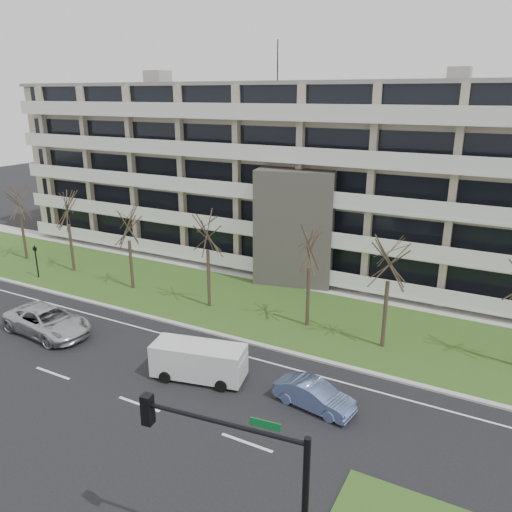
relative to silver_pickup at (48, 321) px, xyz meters
The scene contains 17 objects.
ground 10.56m from the silver_pickup, 17.74° to the right, with size 160.00×160.00×0.00m, color black.
grass_verge 14.04m from the silver_pickup, 44.33° to the left, with size 90.00×10.00×0.06m, color #2F551C.
curb 11.14m from the silver_pickup, 25.55° to the left, with size 90.00×0.35×0.12m, color #B2B2AD.
sidewalk 18.30m from the silver_pickup, 56.75° to the left, with size 90.00×2.00×0.08m, color #B2B2AD.
lane_edge_line 10.59m from the silver_pickup, 18.18° to the left, with size 90.00×0.12×0.01m, color white.
apartment_building 25.20m from the silver_pickup, 65.63° to the left, with size 60.50×15.10×18.75m.
silver_pickup is the anchor object (origin of this frame).
blue_sedan 17.64m from the silver_pickup, ahead, with size 1.39×3.99×1.32m, color #7388C7.
white_van 11.34m from the silver_pickup, ahead, with size 5.19×2.84×1.91m.
traffic_signal 21.40m from the silver_pickup, 24.88° to the right, with size 5.25×0.91×6.10m.
pedestrian_signal 11.08m from the silver_pickup, 143.66° to the left, with size 0.28×0.23×2.75m.
tree_0 17.43m from the silver_pickup, 146.01° to the left, with size 3.75×3.75×7.51m.
tree_1 12.76m from the silver_pickup, 129.86° to the left, with size 3.67×3.67×7.34m.
tree_2 9.51m from the silver_pickup, 93.33° to the left, with size 3.43×3.43×6.85m.
tree_3 11.72m from the silver_pickup, 51.25° to the left, with size 3.75×3.75×7.51m.
tree_4 17.08m from the silver_pickup, 31.80° to the left, with size 3.59×3.59×7.19m.
tree_5 21.24m from the silver_pickup, 23.12° to the left, with size 3.74×3.74×7.49m.
Camera 1 is at (14.79, -15.70, 14.42)m, focal length 35.00 mm.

